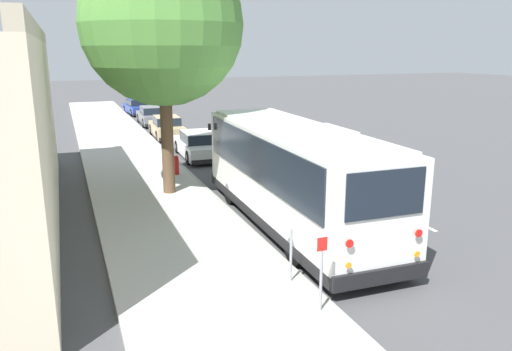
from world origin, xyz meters
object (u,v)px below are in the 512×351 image
(sign_post_near, at_px, (321,273))
(parked_sedan_white, at_px, (198,145))
(parked_sedan_tan, at_px, (167,128))
(fire_hydrant, at_px, (176,165))
(sign_post_far, at_px, (291,255))
(shuttle_bus, at_px, (292,171))
(parked_sedan_gray, at_px, (152,116))
(parked_sedan_blue, at_px, (137,107))
(street_tree, at_px, (161,13))

(sign_post_near, bearing_deg, parked_sedan_white, -5.99)
(parked_sedan_tan, relative_size, sign_post_near, 2.82)
(parked_sedan_tan, bearing_deg, sign_post_near, 178.56)
(parked_sedan_tan, bearing_deg, parked_sedan_white, -175.18)
(sign_post_near, height_order, fire_hydrant, sign_post_near)
(parked_sedan_tan, bearing_deg, sign_post_far, 178.32)
(sign_post_far, bearing_deg, parked_sedan_tan, -3.74)
(parked_sedan_tan, bearing_deg, shuttle_bus, -176.57)
(parked_sedan_gray, distance_m, sign_post_near, 28.04)
(parked_sedan_white, bearing_deg, parked_sedan_blue, 2.89)
(parked_sedan_blue, bearing_deg, shuttle_bus, 177.03)
(shuttle_bus, relative_size, sign_post_far, 7.86)
(shuttle_bus, bearing_deg, parked_sedan_gray, 1.91)
(parked_sedan_white, xyz_separation_m, sign_post_far, (-14.42, 1.66, 0.16))
(parked_sedan_white, height_order, street_tree, street_tree)
(shuttle_bus, bearing_deg, street_tree, 32.36)
(sign_post_far, relative_size, fire_hydrant, 1.54)
(parked_sedan_blue, distance_m, sign_post_near, 34.55)
(shuttle_bus, xyz_separation_m, sign_post_far, (-3.70, 1.76, -0.97))
(shuttle_bus, height_order, parked_sedan_white, shuttle_bus)
(sign_post_far, bearing_deg, sign_post_near, -180.00)
(sign_post_far, xyz_separation_m, fire_hydrant, (10.80, 0.25, -0.22))
(parked_sedan_white, xyz_separation_m, parked_sedan_gray, (12.17, 0.20, -0.01))
(parked_sedan_white, bearing_deg, shuttle_bus, -177.54)
(parked_sedan_gray, distance_m, fire_hydrant, 15.88)
(parked_sedan_tan, height_order, sign_post_far, sign_post_far)
(parked_sedan_gray, relative_size, sign_post_far, 3.62)
(parked_sedan_tan, distance_m, sign_post_far, 20.78)
(sign_post_near, distance_m, fire_hydrant, 12.22)
(parked_sedan_gray, height_order, parked_sedan_blue, parked_sedan_gray)
(shuttle_bus, xyz_separation_m, parked_sedan_gray, (22.88, 0.30, -1.13))
(parked_sedan_white, relative_size, fire_hydrant, 5.74)
(parked_sedan_blue, xyz_separation_m, sign_post_near, (-34.52, 1.34, 0.38))
(sign_post_near, height_order, sign_post_far, sign_post_near)
(parked_sedan_white, height_order, parked_sedan_gray, parked_sedan_white)
(parked_sedan_blue, bearing_deg, parked_sedan_tan, 176.28)
(parked_sedan_gray, bearing_deg, parked_sedan_white, -178.04)
(parked_sedan_white, bearing_deg, sign_post_far, 175.34)
(parked_sedan_white, xyz_separation_m, parked_sedan_blue, (18.69, 0.32, -0.03))
(sign_post_near, bearing_deg, fire_hydrant, 1.16)
(parked_sedan_white, height_order, fire_hydrant, parked_sedan_white)
(parked_sedan_blue, bearing_deg, sign_post_near, 173.98)
(parked_sedan_white, distance_m, parked_sedan_blue, 18.69)
(parked_sedan_blue, distance_m, sign_post_far, 33.14)
(parked_sedan_gray, xyz_separation_m, sign_post_far, (-26.59, 1.46, 0.16))
(street_tree, relative_size, sign_post_far, 7.69)
(parked_sedan_tan, xyz_separation_m, parked_sedan_gray, (5.85, -0.11, -0.01))
(street_tree, relative_size, fire_hydrant, 11.82)
(parked_sedan_white, relative_size, sign_post_near, 2.97)
(shuttle_bus, height_order, sign_post_near, shuttle_bus)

